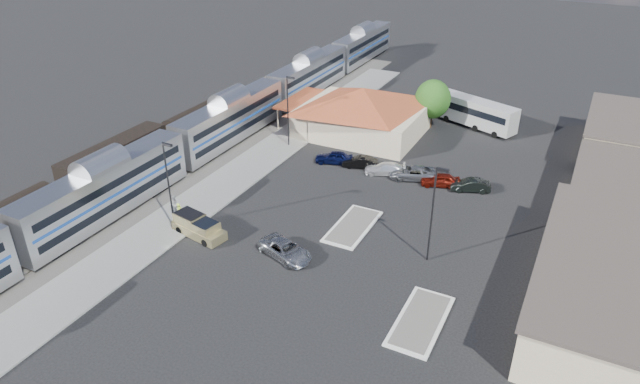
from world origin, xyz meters
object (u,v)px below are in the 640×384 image
at_px(pickup_truck, 199,227).
at_px(suv, 285,250).
at_px(station_depot, 362,111).
at_px(coach_bus, 475,111).

relative_size(pickup_truck, suv, 1.09).
bearing_deg(station_depot, pickup_truck, -96.94).
xyz_separation_m(pickup_truck, suv, (8.90, 0.62, -0.17)).
bearing_deg(coach_bus, suv, -169.26).
bearing_deg(pickup_truck, station_depot, 3.83).
xyz_separation_m(station_depot, suv, (5.27, -29.22, -2.39)).
bearing_deg(coach_bus, station_depot, 146.98).
bearing_deg(pickup_truck, suv, -75.27).
relative_size(station_depot, coach_bus, 1.54).
bearing_deg(station_depot, coach_bus, 35.28).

